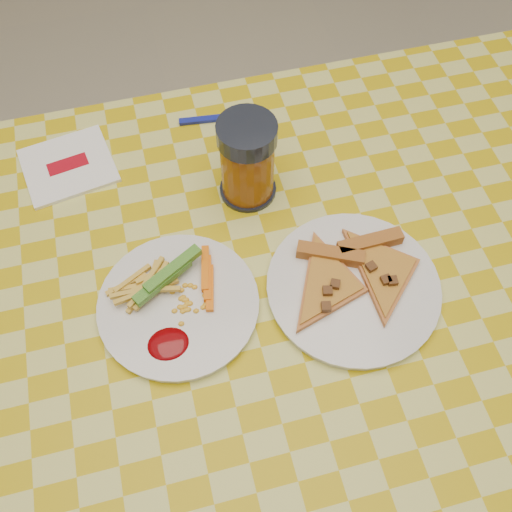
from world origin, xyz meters
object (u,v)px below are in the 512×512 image
(table, at_px, (249,323))
(plate_right, at_px, (353,288))
(plate_left, at_px, (179,305))
(drink_glass, at_px, (247,161))

(table, xyz_separation_m, plate_right, (0.15, -0.02, 0.08))
(table, bearing_deg, plate_left, 170.87)
(plate_right, height_order, drink_glass, drink_glass)
(drink_glass, bearing_deg, table, -103.75)
(drink_glass, bearing_deg, plate_left, -129.14)
(plate_right, xyz_separation_m, drink_glass, (-0.10, 0.21, 0.06))
(plate_right, bearing_deg, plate_left, 172.06)
(plate_left, relative_size, drink_glass, 1.53)
(table, height_order, plate_left, plate_left)
(plate_left, height_order, drink_glass, drink_glass)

